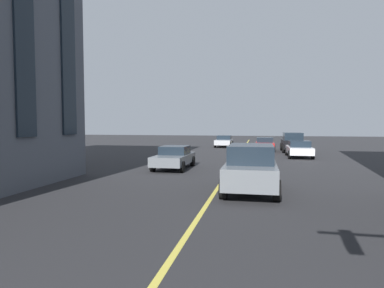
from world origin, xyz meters
name	(u,v)px	position (x,y,z in m)	size (l,w,h in m)	color
lane_centre_line	(227,174)	(20.00, 0.00, 0.00)	(80.00, 0.16, 0.01)	#D8C64C
car_grey_near	(174,157)	(21.48, 3.36, 0.70)	(4.40, 1.95, 1.37)	slate
car_grey_parked_a	(251,168)	(15.48, -1.39, 0.97)	(4.70, 2.14, 1.88)	slate
car_black_mid	(293,142)	(35.58, -4.90, 0.97)	(4.70, 2.14, 1.88)	black
car_white_far	(299,149)	(30.16, -4.90, 0.70)	(4.40, 1.95, 1.37)	silver
car_red_trailing	(265,144)	(36.53, -2.26, 0.70)	(4.40, 1.95, 1.37)	#B21E1E
car_silver_oncoming	(224,141)	(41.20, 2.39, 0.70)	(4.40, 1.95, 1.37)	#B7BABF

